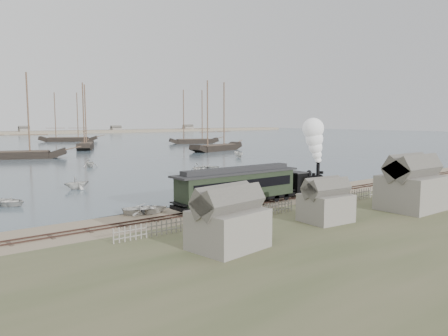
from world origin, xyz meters
TOP-DOWN VIEW (x-y plane):
  - ground at (0.00, 0.00)m, footprint 600.00×600.00m
  - rail_track at (0.00, -2.00)m, footprint 120.00×1.80m
  - picket_fence_west at (-6.50, -7.00)m, footprint 19.00×0.10m
  - picket_fence_east at (12.50, -7.50)m, footprint 15.00×0.10m
  - shed_left at (-10.00, -13.00)m, footprint 5.00×4.00m
  - shed_mid at (2.00, -12.00)m, footprint 4.00×3.50m
  - shed_right at (13.00, -14.00)m, footprint 6.00×5.00m
  - locomotive at (12.17, -2.00)m, footprint 7.20×2.69m
  - passenger_coach at (0.04, -2.00)m, footprint 15.03×2.90m
  - beached_dinghy at (-9.11, 1.08)m, footprint 4.22×5.08m
  - rowboat_0 at (-18.89, 13.24)m, footprint 5.26×4.91m
  - rowboat_1 at (-9.31, 19.59)m, footprint 2.94×3.38m
  - rowboat_2 at (2.41, 6.01)m, footprint 3.15×3.12m
  - rowboat_3 at (18.12, 27.68)m, footprint 4.30×4.49m
  - rowboat_4 at (12.70, 23.94)m, footprint 4.41×4.25m
  - rowboat_5 at (37.59, 42.64)m, footprint 3.99×2.53m
  - rowboat_7 at (1.91, 44.05)m, footprint 3.32×2.89m
  - schooner_2 at (-5.90, 72.61)m, footprint 24.72×14.19m
  - schooner_3 at (20.33, 95.32)m, footprint 12.55×20.11m
  - schooner_4 at (47.19, 63.79)m, footprint 20.60×9.78m
  - schooner_5 at (62.74, 98.43)m, footprint 18.58×10.56m
  - schooner_8 at (30.89, 142.59)m, footprint 22.37×14.95m

SIDE VIEW (x-z plane):
  - ground at x=0.00m, z-range 0.00..0.00m
  - picket_fence_west at x=-6.50m, z-range -0.60..0.60m
  - picket_fence_east at x=12.50m, z-range -0.60..0.60m
  - shed_left at x=-10.00m, z-range -2.05..2.05m
  - shed_mid at x=2.00m, z-range -1.80..1.80m
  - shed_right at x=13.00m, z-range -2.55..2.55m
  - rail_track at x=0.00m, z-range -0.04..0.12m
  - rowboat_3 at x=18.12m, z-range 0.06..0.82m
  - beached_dinghy at x=-9.11m, z-range 0.00..0.91m
  - rowboat_0 at x=-18.89m, z-range 0.06..0.95m
  - rowboat_2 at x=2.41m, z-range 0.06..1.30m
  - rowboat_5 at x=37.59m, z-range 0.06..1.50m
  - rowboat_7 at x=1.91m, z-range 0.06..1.77m
  - rowboat_1 at x=-9.31m, z-range 0.06..1.79m
  - rowboat_4 at x=12.70m, z-range 0.06..1.84m
  - passenger_coach at x=0.04m, z-range 0.47..4.12m
  - locomotive at x=12.17m, z-range -0.34..8.64m
  - schooner_2 at x=-5.90m, z-range 0.06..20.06m
  - schooner_3 at x=20.33m, z-range 0.06..20.06m
  - schooner_4 at x=47.19m, z-range 0.06..20.06m
  - schooner_5 at x=62.74m, z-range 0.06..20.06m
  - schooner_8 at x=30.89m, z-range 0.06..20.06m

